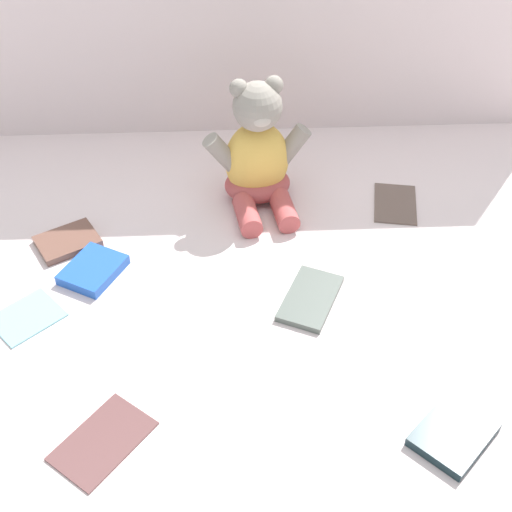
# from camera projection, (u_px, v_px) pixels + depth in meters

# --- Properties ---
(ground_plane) EXTENTS (3.20, 3.20, 0.00)m
(ground_plane) POSITION_uv_depth(u_px,v_px,m) (250.00, 260.00, 1.28)
(ground_plane) COLOR silver
(backdrop_drape) EXTENTS (1.44, 0.03, 0.59)m
(backdrop_drape) POSITION_uv_depth(u_px,v_px,m) (240.00, 0.00, 1.43)
(backdrop_drape) COLOR silver
(backdrop_drape) RESTS_ON ground_plane
(teddy_bear) EXTENTS (0.22, 0.20, 0.26)m
(teddy_bear) POSITION_uv_depth(u_px,v_px,m) (258.00, 157.00, 1.36)
(teddy_bear) COLOR #E5B24C
(teddy_bear) RESTS_ON ground_plane
(book_case_0) EXTENTS (0.10, 0.14, 0.01)m
(book_case_0) POSITION_uv_depth(u_px,v_px,m) (395.00, 203.00, 1.40)
(book_case_0) COLOR brown
(book_case_0) RESTS_ON ground_plane
(book_case_1) EXTENTS (0.14, 0.14, 0.01)m
(book_case_1) POSITION_uv_depth(u_px,v_px,m) (27.00, 316.00, 1.17)
(book_case_1) COLOR #80C0CF
(book_case_1) RESTS_ON ground_plane
(book_case_2) EXTENTS (0.13, 0.13, 0.02)m
(book_case_2) POSITION_uv_depth(u_px,v_px,m) (93.00, 270.00, 1.25)
(book_case_2) COLOR blue
(book_case_2) RESTS_ON ground_plane
(book_case_3) EXTENTS (0.14, 0.13, 0.01)m
(book_case_3) POSITION_uv_depth(u_px,v_px,m) (68.00, 241.00, 1.31)
(book_case_3) COLOR brown
(book_case_3) RESTS_ON ground_plane
(book_case_4) EXTENTS (0.15, 0.15, 0.02)m
(book_case_4) POSITION_uv_depth(u_px,v_px,m) (454.00, 433.00, 1.00)
(book_case_4) COLOR #15272D
(book_case_4) RESTS_ON ground_plane
(book_case_5) EXTENTS (0.13, 0.16, 0.01)m
(book_case_5) POSITION_uv_depth(u_px,v_px,m) (310.00, 298.00, 1.20)
(book_case_5) COLOR #505953
(book_case_5) RESTS_ON ground_plane
(book_case_6) EXTENTS (0.16, 0.16, 0.01)m
(book_case_6) POSITION_uv_depth(u_px,v_px,m) (103.00, 440.00, 0.99)
(book_case_6) COLOR brown
(book_case_6) RESTS_ON ground_plane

